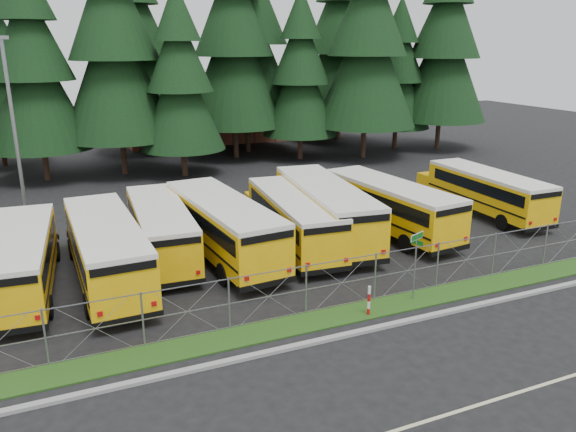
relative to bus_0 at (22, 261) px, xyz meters
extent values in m
plane|color=black|center=(13.73, -5.44, -1.31)|extent=(120.00, 120.00, 0.00)
cube|color=gray|center=(13.73, -8.54, -1.25)|extent=(50.00, 0.25, 0.12)
cube|color=#1F4212|center=(13.73, -7.14, -1.28)|extent=(50.00, 1.40, 0.06)
cube|color=beige|center=(13.73, -13.44, -1.30)|extent=(50.00, 0.12, 0.01)
cube|color=brown|center=(19.73, 34.56, 1.69)|extent=(22.00, 10.00, 6.00)
cylinder|color=gray|center=(14.14, -7.06, 0.09)|extent=(0.06, 0.06, 2.80)
cube|color=#0C5A17|center=(14.14, -7.06, 1.37)|extent=(0.75, 0.33, 0.22)
cube|color=white|center=(14.14, -7.06, 1.37)|extent=(0.78, 0.34, 0.26)
cube|color=#0C5A17|center=(14.14, -7.06, 1.13)|extent=(0.23, 0.52, 0.18)
cylinder|color=#B20C0C|center=(11.82, -7.51, -0.71)|extent=(0.11, 0.11, 1.20)
cylinder|color=gray|center=(-0.01, 9.30, 3.69)|extent=(0.20, 0.20, 10.00)
cube|color=gray|center=(-0.01, 9.30, 8.74)|extent=(0.70, 0.35, 0.18)
camera|label=1|loc=(1.50, -23.75, 8.52)|focal=35.00mm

